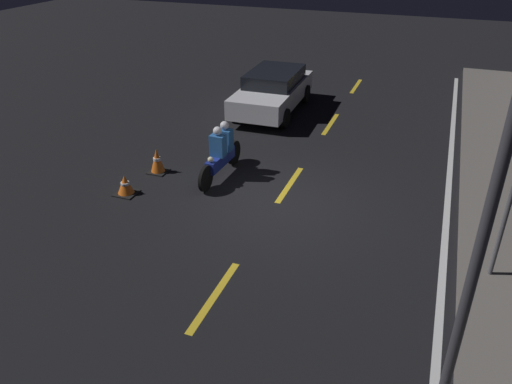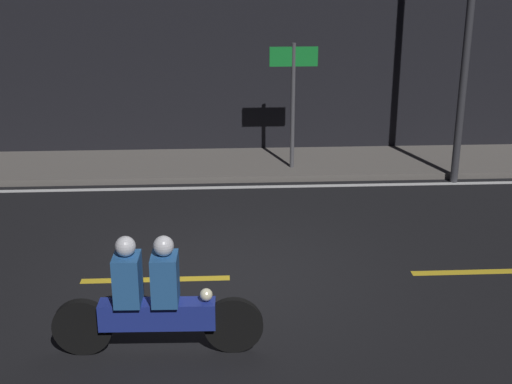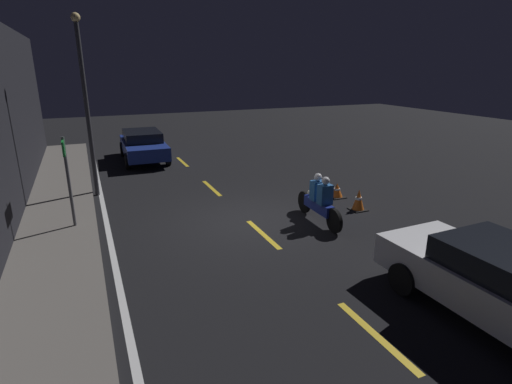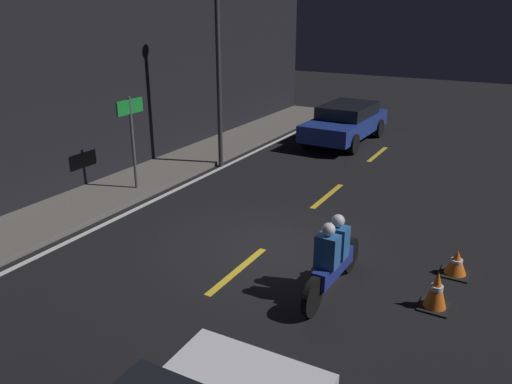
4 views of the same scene
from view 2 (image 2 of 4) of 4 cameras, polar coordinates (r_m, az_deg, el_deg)
name	(u,v)px [view 2 (image 2 of 4)]	position (r m, az deg, el deg)	size (l,w,h in m)	color
ground_plane	(230,278)	(9.72, -2.12, -6.89)	(56.00, 56.00, 0.00)	black
raised_curb	(225,165)	(14.30, -2.48, 2.20)	(28.00, 1.93, 0.12)	#605B56
building_front	(223,22)	(14.85, -2.69, 13.42)	(28.00, 0.30, 5.48)	black
lane_dash_c	(156,279)	(9.76, -8.04, -6.95)	(2.00, 0.14, 0.01)	gold
lane_dash_d	(483,272)	(10.37, 17.73, -6.10)	(2.00, 0.14, 0.01)	gold
lane_solid_kerb	(226,187)	(13.16, -2.41, 0.37)	(25.20, 0.14, 0.01)	silver
motorcycle	(151,300)	(7.86, -8.40, -8.52)	(2.31, 0.38, 1.40)	black
shop_sign	(293,81)	(13.53, 2.99, 8.84)	(0.90, 0.08, 2.40)	#4C4C51
street_lamp	(471,6)	(13.33, 16.80, 14.07)	(0.28, 0.28, 5.76)	#333338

